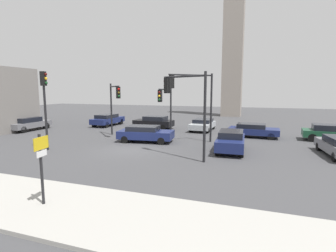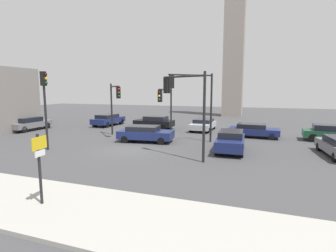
% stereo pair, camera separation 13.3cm
% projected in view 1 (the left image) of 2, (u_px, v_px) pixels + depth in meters
% --- Properties ---
extents(ground_plane, '(103.87, 103.87, 0.00)m').
position_uv_depth(ground_plane, '(131.00, 149.00, 19.11)').
color(ground_plane, '#424244').
extents(sidewalk_corner, '(37.39, 3.91, 0.15)m').
position_uv_depth(sidewalk_corner, '(20.00, 199.00, 10.21)').
color(sidewalk_corner, '#A8A59E').
rests_on(sidewalk_corner, ground_plane).
extents(direction_sign, '(0.17, 0.76, 2.62)m').
position_uv_depth(direction_sign, '(41.00, 161.00, 9.41)').
color(direction_sign, black).
rests_on(direction_sign, ground_plane).
extents(traffic_light_0, '(0.57, 4.18, 4.64)m').
position_uv_depth(traffic_light_0, '(166.00, 101.00, 23.50)').
color(traffic_light_0, black).
rests_on(traffic_light_0, ground_plane).
extents(traffic_light_1, '(3.15, 1.52, 5.42)m').
position_uv_depth(traffic_light_1, '(185.00, 98.00, 16.24)').
color(traffic_light_1, black).
rests_on(traffic_light_1, ground_plane).
extents(traffic_light_2, '(0.49, 0.38, 5.64)m').
position_uv_depth(traffic_light_2, '(45.00, 96.00, 18.45)').
color(traffic_light_2, black).
rests_on(traffic_light_2, ground_plane).
extents(traffic_light_3, '(3.01, 2.67, 5.67)m').
position_uv_depth(traffic_light_3, '(193.00, 93.00, 20.73)').
color(traffic_light_3, black).
rests_on(traffic_light_3, ground_plane).
extents(traffic_light_4, '(2.24, 2.25, 4.96)m').
position_uv_depth(traffic_light_4, '(115.00, 99.00, 23.85)').
color(traffic_light_4, black).
rests_on(traffic_light_4, ground_plane).
extents(car_1, '(2.09, 4.80, 1.41)m').
position_uv_depth(car_1, '(108.00, 119.00, 31.79)').
color(car_1, navy).
rests_on(car_1, ground_plane).
extents(car_2, '(4.53, 2.14, 1.26)m').
position_uv_depth(car_2, '(253.00, 130.00, 24.02)').
color(car_2, navy).
rests_on(car_2, ground_plane).
extents(car_3, '(4.40, 2.04, 1.43)m').
position_uv_depth(car_3, '(154.00, 122.00, 29.34)').
color(car_3, black).
rests_on(car_3, ground_plane).
extents(car_4, '(4.65, 2.29, 1.43)m').
position_uv_depth(car_4, '(331.00, 132.00, 22.04)').
color(car_4, '#19472D').
rests_on(car_4, ground_plane).
extents(car_5, '(2.03, 4.66, 1.43)m').
position_uv_depth(car_5, '(28.00, 123.00, 28.03)').
color(car_5, slate).
rests_on(car_5, ground_plane).
extents(car_6, '(4.75, 2.55, 1.35)m').
position_uv_depth(car_6, '(145.00, 133.00, 21.86)').
color(car_6, navy).
rests_on(car_6, ground_plane).
extents(car_7, '(2.14, 4.48, 1.24)m').
position_uv_depth(car_7, '(203.00, 124.00, 28.02)').
color(car_7, '#ADB2B7').
rests_on(car_7, ground_plane).
extents(car_8, '(2.03, 4.28, 1.46)m').
position_uv_depth(car_8, '(231.00, 141.00, 18.43)').
color(car_8, navy).
rests_on(car_8, ground_plane).
extents(skyline_tower, '(3.14, 3.14, 26.69)m').
position_uv_depth(skyline_tower, '(234.00, 34.00, 42.12)').
color(skyline_tower, gray).
rests_on(skyline_tower, ground_plane).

